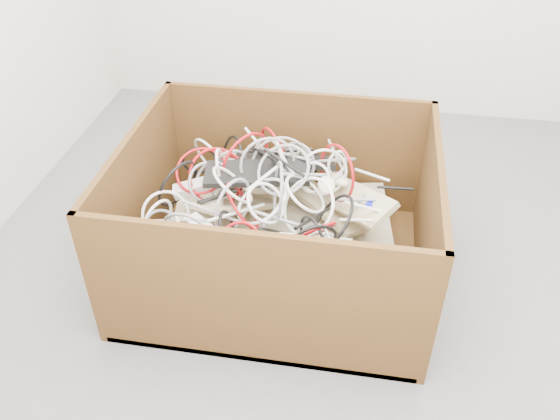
% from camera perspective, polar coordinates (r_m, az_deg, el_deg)
% --- Properties ---
extents(ground, '(3.00, 3.00, 0.00)m').
position_cam_1_polar(ground, '(2.48, 4.42, -5.65)').
color(ground, '#5A595C').
rests_on(ground, ground).
extents(cardboard_box, '(1.17, 0.97, 0.60)m').
position_cam_1_polar(cardboard_box, '(2.37, -0.45, -3.13)').
color(cardboard_box, '#38240E').
rests_on(cardboard_box, ground).
extents(keyboard_pile, '(0.91, 0.83, 0.34)m').
position_cam_1_polar(keyboard_pile, '(2.32, 0.02, 0.06)').
color(keyboard_pile, tan).
rests_on(keyboard_pile, cardboard_box).
extents(mice_scatter, '(0.59, 0.66, 0.21)m').
position_cam_1_polar(mice_scatter, '(2.24, -1.22, 1.11)').
color(mice_scatter, beige).
rests_on(mice_scatter, keyboard_pile).
extents(power_strip_left, '(0.31, 0.13, 0.13)m').
position_cam_1_polar(power_strip_left, '(2.34, -6.80, 2.63)').
color(power_strip_left, silver).
rests_on(power_strip_left, keyboard_pile).
extents(power_strip_right, '(0.29, 0.21, 0.10)m').
position_cam_1_polar(power_strip_right, '(2.10, -6.12, -3.17)').
color(power_strip_right, silver).
rests_on(power_strip_right, keyboard_pile).
extents(vga_plug, '(0.06, 0.06, 0.03)m').
position_cam_1_polar(vga_plug, '(2.24, 8.97, 0.38)').
color(vga_plug, '#0B0DAB').
rests_on(vga_plug, keyboard_pile).
extents(cable_tangle, '(1.02, 0.84, 0.44)m').
position_cam_1_polar(cable_tangle, '(2.23, -2.11, 2.08)').
color(cable_tangle, black).
rests_on(cable_tangle, keyboard_pile).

